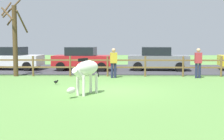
% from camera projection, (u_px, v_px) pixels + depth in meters
% --- Properties ---
extents(ground_plane, '(60.00, 60.00, 0.00)m').
position_uv_depth(ground_plane, '(109.00, 90.00, 13.19)').
color(ground_plane, '#5B8C42').
extents(parking_asphalt, '(28.00, 7.40, 0.05)m').
position_uv_depth(parking_asphalt, '(114.00, 69.00, 22.44)').
color(parking_asphalt, '#38383D').
rests_on(parking_asphalt, ground_plane).
extents(paddock_fence, '(21.61, 0.11, 1.17)m').
position_uv_depth(paddock_fence, '(108.00, 65.00, 18.11)').
color(paddock_fence, brown).
rests_on(paddock_fence, ground_plane).
extents(bare_tree, '(1.44, 1.48, 4.46)m').
position_uv_depth(bare_tree, '(15.00, 37.00, 18.11)').
color(bare_tree, '#513A23').
rests_on(bare_tree, ground_plane).
extents(zebra, '(1.23, 1.71, 1.41)m').
position_uv_depth(zebra, '(86.00, 71.00, 12.09)').
color(zebra, white).
rests_on(zebra, ground_plane).
extents(crow_on_grass, '(0.21, 0.10, 0.20)m').
position_uv_depth(crow_on_grass, '(56.00, 82.00, 14.98)').
color(crow_on_grass, black).
rests_on(crow_on_grass, ground_plane).
extents(parked_car_white, '(4.15, 2.21, 1.56)m').
position_uv_depth(parked_car_white, '(12.00, 58.00, 21.81)').
color(parked_car_white, white).
rests_on(parked_car_white, parking_asphalt).
extents(parked_car_grey, '(4.13, 2.16, 1.56)m').
position_uv_depth(parked_car_grey, '(158.00, 58.00, 21.35)').
color(parked_car_grey, slate).
rests_on(parked_car_grey, parking_asphalt).
extents(parked_car_red, '(4.13, 2.15, 1.56)m').
position_uv_depth(parked_car_red, '(83.00, 58.00, 21.29)').
color(parked_car_red, red).
rests_on(parked_car_red, parking_asphalt).
extents(visitor_left_of_tree, '(0.41, 0.31, 1.64)m').
position_uv_depth(visitor_left_of_tree, '(114.00, 61.00, 17.42)').
color(visitor_left_of_tree, '#232847').
rests_on(visitor_left_of_tree, ground_plane).
extents(visitor_right_of_tree, '(0.37, 0.24, 1.64)m').
position_uv_depth(visitor_right_of_tree, '(198.00, 62.00, 17.31)').
color(visitor_right_of_tree, '#232847').
rests_on(visitor_right_of_tree, ground_plane).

